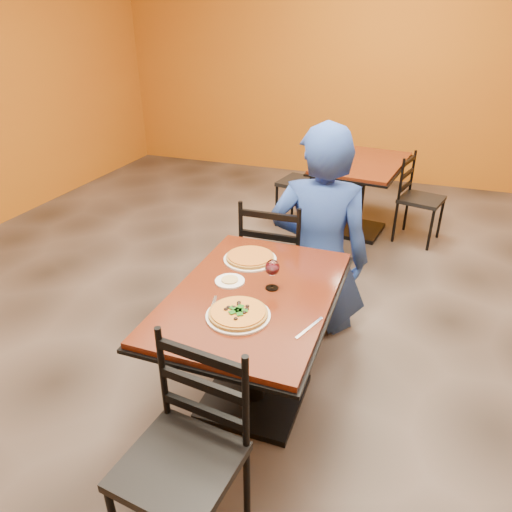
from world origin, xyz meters
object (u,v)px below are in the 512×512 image
at_px(chair_main_near, 179,467).
at_px(chair_second_left, 301,183).
at_px(chair_main_far, 277,259).
at_px(diner, 321,230).
at_px(pizza_main, 238,313).
at_px(side_plate, 230,281).
at_px(table_main, 254,322).
at_px(pizza_far, 250,257).
at_px(plate_far, 250,259).
at_px(table_second, 360,181).
at_px(chair_second_right, 421,200).
at_px(wine_glass, 272,273).
at_px(plate_main, 238,316).

distance_m(chair_main_near, chair_second_left, 3.55).
height_order(chair_main_far, diner, diner).
bearing_deg(pizza_main, side_plate, 119.81).
relative_size(table_main, chair_main_far, 1.28).
distance_m(pizza_far, side_plate, 0.27).
distance_m(table_main, chair_main_near, 0.89).
height_order(table_main, chair_main_near, chair_main_near).
bearing_deg(pizza_main, plate_far, 105.01).
bearing_deg(table_second, side_plate, -97.05).
bearing_deg(pizza_far, table_second, 82.44).
bearing_deg(table_second, chair_main_far, -100.29).
height_order(chair_second_right, plate_far, chair_second_right).
xyz_separation_m(chair_second_right, plate_far, (-0.91, -2.31, 0.33)).
relative_size(chair_main_near, wine_glass, 5.24).
relative_size(chair_second_left, pizza_far, 3.30).
relative_size(chair_main_near, chair_main_far, 0.98).
distance_m(chair_main_near, pizza_far, 1.25).
height_order(pizza_main, plate_far, pizza_main).
xyz_separation_m(table_second, chair_main_near, (-0.15, -3.52, -0.08)).
bearing_deg(chair_main_far, pizza_main, 96.92).
relative_size(chair_main_far, chair_second_right, 1.13).
bearing_deg(pizza_main, plate_main, 0.00).
bearing_deg(chair_second_left, wine_glass, 22.02).
distance_m(chair_second_right, plate_main, 2.99).
distance_m(table_second, chair_main_far, 1.78).
height_order(chair_second_left, pizza_main, chair_second_left).
height_order(chair_main_far, plate_main, chair_main_far).
xyz_separation_m(chair_second_left, plate_main, (0.45, -2.87, 0.29)).
bearing_deg(pizza_main, table_second, 86.86).
xyz_separation_m(pizza_far, wine_glass, (0.22, -0.26, 0.07)).
distance_m(table_main, plate_main, 0.31).
relative_size(side_plate, wine_glass, 0.89).
distance_m(chair_second_right, diner, 1.85).
bearing_deg(diner, table_main, 74.12).
height_order(table_main, plate_far, plate_far).
distance_m(chair_main_near, pizza_main, 0.71).
bearing_deg(chair_second_right, chair_second_left, 104.13).
distance_m(table_main, diner, 0.95).
height_order(table_main, table_second, same).
relative_size(table_main, wine_glass, 6.83).
bearing_deg(table_main, chair_main_near, -88.86).
bearing_deg(table_main, plate_far, 113.67).
bearing_deg(chair_second_right, chair_main_far, 166.37).
height_order(chair_second_left, plate_main, chair_second_left).
distance_m(diner, pizza_far, 0.66).
height_order(chair_main_near, chair_main_far, chair_main_far).
distance_m(table_second, diner, 1.73).
xyz_separation_m(chair_main_far, wine_glass, (0.23, -0.82, 0.36)).
bearing_deg(chair_second_right, plate_main, 179.28).
bearing_deg(chair_second_left, diner, 29.37).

